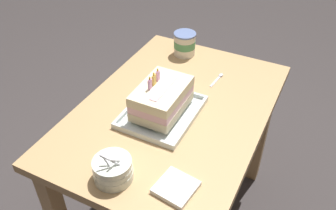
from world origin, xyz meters
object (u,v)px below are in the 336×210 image
(birthday_cake, at_px, (162,98))
(serving_spoon_near_tray, at_px, (219,77))
(foil_tray, at_px, (162,113))
(bowl_stack, at_px, (113,170))
(napkin_pile, at_px, (176,187))
(ice_cream_tub, at_px, (185,44))

(birthday_cake, distance_m, serving_spoon_near_tray, 0.36)
(foil_tray, xyz_separation_m, serving_spoon_near_tray, (0.33, -0.11, -0.00))
(birthday_cake, relative_size, bowl_stack, 1.82)
(serving_spoon_near_tray, relative_size, napkin_pile, 0.88)
(napkin_pile, bearing_deg, bowl_stack, 103.37)
(birthday_cake, bearing_deg, ice_cream_tub, 13.84)
(ice_cream_tub, distance_m, serving_spoon_near_tray, 0.26)
(ice_cream_tub, bearing_deg, napkin_pile, -157.23)
(ice_cream_tub, bearing_deg, foil_tray, -166.15)
(ice_cream_tub, height_order, serving_spoon_near_tray, ice_cream_tub)
(foil_tray, height_order, bowl_stack, bowl_stack)
(serving_spoon_near_tray, distance_m, napkin_pile, 0.64)
(foil_tray, bearing_deg, bowl_stack, -178.80)
(birthday_cake, height_order, ice_cream_tub, birthday_cake)
(bowl_stack, xyz_separation_m, ice_cream_tub, (0.80, 0.12, 0.02))
(foil_tray, relative_size, serving_spoon_near_tray, 2.76)
(ice_cream_tub, height_order, napkin_pile, ice_cream_tub)
(ice_cream_tub, xyz_separation_m, napkin_pile, (-0.75, -0.32, -0.05))
(serving_spoon_near_tray, bearing_deg, napkin_pile, -171.56)
(birthday_cake, bearing_deg, foil_tray, -90.00)
(foil_tray, xyz_separation_m, napkin_pile, (-0.30, -0.20, 0.00))
(foil_tray, relative_size, birthday_cake, 1.33)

